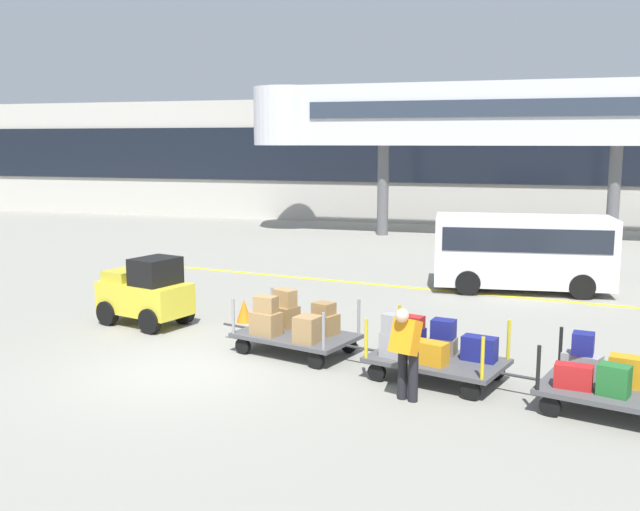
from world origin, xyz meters
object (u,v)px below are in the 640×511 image
shuttle_van (523,247)px  baggage_cart_tail (613,382)px  baggage_tug (146,292)px  baggage_cart_middle (432,350)px  baggage_handler (406,350)px  safety_cone_near (244,311)px  baggage_cart_lead (294,325)px

shuttle_van → baggage_cart_tail: bearing=-80.5°
baggage_tug → baggage_cart_middle: baggage_tug is taller
baggage_cart_middle → baggage_handler: baggage_handler is taller
baggage_tug → baggage_handler: 7.26m
shuttle_van → baggage_handler: bearing=-99.5°
baggage_cart_middle → safety_cone_near: baggage_cart_middle is taller
shuttle_van → baggage_cart_lead: bearing=-119.0°
baggage_cart_middle → shuttle_van: shuttle_van is taller
baggage_tug → baggage_cart_tail: 10.06m
safety_cone_near → baggage_cart_tail: bearing=-25.2°
baggage_cart_tail → shuttle_van: 9.30m
baggage_tug → safety_cone_near: size_ratio=4.22×
baggage_cart_lead → safety_cone_near: (-1.91, 1.99, -0.29)m
baggage_tug → baggage_handler: bearing=-25.8°
baggage_cart_middle → shuttle_van: 8.47m
baggage_cart_lead → baggage_cart_middle: baggage_cart_lead is taller
baggage_tug → safety_cone_near: 2.27m
baggage_cart_tail → baggage_handler: baggage_handler is taller
baggage_cart_tail → baggage_handler: size_ratio=1.97×
baggage_handler → shuttle_van: 9.70m
baggage_tug → baggage_cart_tail: bearing=-15.8°
baggage_handler → baggage_tug: bearing=154.2°
baggage_cart_lead → baggage_cart_tail: bearing=-15.6°
baggage_cart_middle → baggage_handler: (-0.26, -1.23, 0.33)m
baggage_cart_middle → shuttle_van: (1.35, 8.33, 0.70)m
baggage_handler → shuttle_van: size_ratio=0.31×
baggage_cart_lead → baggage_cart_middle: (2.83, -0.78, -0.03)m
baggage_cart_lead → baggage_handler: (2.57, -2.01, 0.30)m
baggage_tug → shuttle_van: size_ratio=0.47×
shuttle_van → safety_cone_near: bearing=-137.6°
baggage_cart_middle → baggage_handler: 1.30m
baggage_cart_tail → shuttle_van: (-1.53, 9.14, 0.73)m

